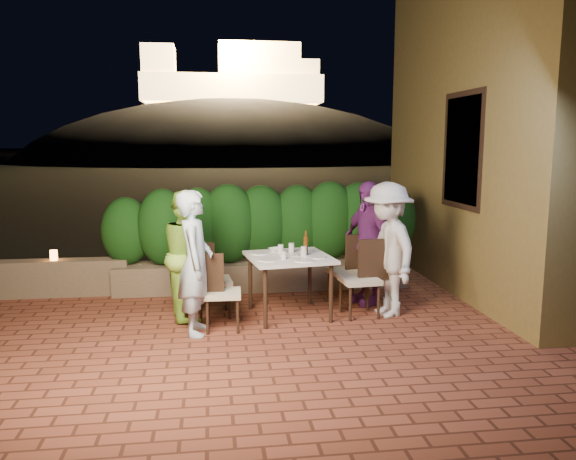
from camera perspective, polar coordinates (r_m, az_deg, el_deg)
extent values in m
plane|color=black|center=(6.04, -2.43, -11.72)|extent=(400.00, 400.00, 0.00)
cube|color=brown|center=(6.53, -2.84, -10.64)|extent=(7.00, 6.00, 0.15)
cube|color=olive|center=(8.68, 20.96, 10.93)|extent=(1.60, 5.00, 5.00)
cube|color=black|center=(7.87, 17.47, 7.72)|extent=(0.08, 1.00, 1.40)
cube|color=black|center=(7.87, 17.41, 7.72)|extent=(0.06, 1.15, 1.55)
cube|color=brown|center=(8.19, -2.54, -4.57)|extent=(4.20, 0.55, 0.40)
cube|color=brown|center=(8.46, -23.29, -4.51)|extent=(2.20, 0.30, 0.50)
ellipsoid|color=black|center=(65.96, -5.52, 3.56)|extent=(52.00, 40.00, 22.00)
cylinder|color=white|center=(6.52, -2.05, -3.07)|extent=(0.21, 0.21, 0.01)
cylinder|color=white|center=(6.91, -2.90, -2.37)|extent=(0.23, 0.23, 0.01)
cylinder|color=white|center=(6.70, 2.85, -2.74)|extent=(0.24, 0.24, 0.01)
cylinder|color=white|center=(7.07, 1.94, -2.11)|extent=(0.20, 0.20, 0.01)
cylinder|color=white|center=(6.81, 0.10, -2.54)|extent=(0.24, 0.24, 0.01)
cylinder|color=white|center=(6.50, 1.61, -3.10)|extent=(0.24, 0.24, 0.01)
cylinder|color=silver|center=(6.57, -0.44, -2.56)|extent=(0.06, 0.06, 0.10)
cylinder|color=silver|center=(6.89, -0.75, -1.96)|extent=(0.07, 0.07, 0.12)
cylinder|color=silver|center=(6.74, 1.61, -2.18)|extent=(0.07, 0.07, 0.12)
cylinder|color=silver|center=(6.97, 0.35, -1.82)|extent=(0.07, 0.07, 0.12)
imported|color=white|center=(7.05, -1.23, -2.02)|extent=(0.24, 0.24, 0.04)
imported|color=silver|center=(6.24, -9.39, -3.31)|extent=(0.42, 0.61, 1.60)
imported|color=#9FDE45|center=(6.84, -10.08, -2.45)|extent=(0.71, 0.84, 1.55)
imported|color=silver|center=(6.92, 10.06, -1.96)|extent=(0.79, 1.15, 1.64)
imported|color=#742A7E|center=(7.40, 8.09, -1.30)|extent=(0.71, 1.03, 1.62)
cylinder|color=orange|center=(8.37, -22.70, -2.38)|extent=(0.10, 0.10, 0.14)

